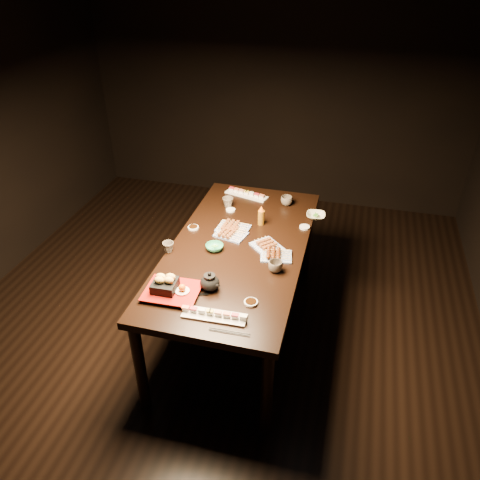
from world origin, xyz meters
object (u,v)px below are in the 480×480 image
teacup_near_left (168,247)px  yakitori_plate_right (269,245)px  teacup_mid_right (275,266)px  yakitori_plate_center (231,232)px  tempura_tray (172,286)px  dining_table (238,289)px  yakitori_plate_left (233,226)px  sushi_platter_near (214,314)px  condiment_bottle (261,215)px  teapot (210,281)px  sushi_platter_far (247,193)px  teacup_far_left (228,202)px  teacup_far_right (287,201)px  edamame_bowl_green (214,247)px  edamame_bowl_cream (316,216)px

teacup_near_left → yakitori_plate_right: bearing=17.2°
teacup_mid_right → yakitori_plate_center: bearing=139.0°
tempura_tray → teacup_near_left: size_ratio=4.23×
dining_table → yakitori_plate_left: 0.46m
teacup_near_left → teacup_mid_right: teacup_mid_right is taller
sushi_platter_near → tempura_tray: bearing=154.6°
sushi_platter_near → condiment_bottle: condiment_bottle is taller
teacup_near_left → teapot: (0.39, -0.31, 0.02)m
dining_table → sushi_platter_far: (-0.13, 0.74, 0.40)m
sushi_platter_near → teacup_far_left: size_ratio=4.29×
yakitori_plate_right → teacup_mid_right: teacup_mid_right is taller
teacup_far_right → edamame_bowl_green: bearing=-115.7°
dining_table → teacup_near_left: (-0.44, -0.18, 0.41)m
dining_table → yakitori_plate_right: yakitori_plate_right is taller
edamame_bowl_cream → condiment_bottle: 0.43m
teacup_far_left → tempura_tray: bearing=-91.4°
dining_table → teacup_near_left: size_ratio=23.72×
sushi_platter_far → yakitori_plate_right: (0.33, -0.72, 0.01)m
edamame_bowl_green → teacup_far_right: size_ratio=1.32×
yakitori_plate_right → yakitori_plate_center: bearing=-155.5°
yakitori_plate_left → dining_table: bearing=-60.7°
teacup_far_right → condiment_bottle: (-0.13, -0.34, 0.04)m
teacup_mid_right → teacup_far_right: (-0.08, 0.88, 0.00)m
yakitori_plate_center → teapot: 0.61m
teapot → yakitori_plate_left: bearing=121.3°
yakitori_plate_right → sushi_platter_far: bearing=158.4°
dining_table → sushi_platter_far: bearing=110.0°
edamame_bowl_green → yakitori_plate_left: bearing=79.3°
yakitori_plate_right → teacup_mid_right: (0.09, -0.23, 0.01)m
condiment_bottle → dining_table: bearing=-104.8°
edamame_bowl_green → edamame_bowl_cream: edamame_bowl_green is taller
dining_table → teacup_far_left: 0.70m
sushi_platter_near → yakitori_plate_right: bearing=76.2°
sushi_platter_far → yakitori_plate_center: yakitori_plate_center is taller
sushi_platter_near → yakitori_plate_center: size_ratio=1.71×
teacup_mid_right → teacup_far_right: size_ratio=1.00×
dining_table → teacup_mid_right: size_ratio=19.71×
edamame_bowl_green → teacup_near_left: bearing=-161.3°
dining_table → yakitori_plate_left: bearing=124.6°
edamame_bowl_green → edamame_bowl_cream: (0.61, 0.60, -0.00)m
sushi_platter_far → teacup_far_left: bearing=81.6°
teacup_far_left → teacup_far_right: 0.46m
edamame_bowl_cream → teacup_far_right: bearing=149.5°
sushi_platter_near → sushi_platter_far: same height
teapot → edamame_bowl_cream: bearing=90.7°
edamame_bowl_green → teapot: (0.10, -0.41, 0.04)m
yakitori_plate_center → edamame_bowl_green: size_ratio=1.76×
yakitori_plate_left → teacup_far_left: (-0.13, 0.32, 0.01)m
tempura_tray → yakitori_plate_center: bearing=75.1°
yakitori_plate_center → teacup_far_left: size_ratio=2.51×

